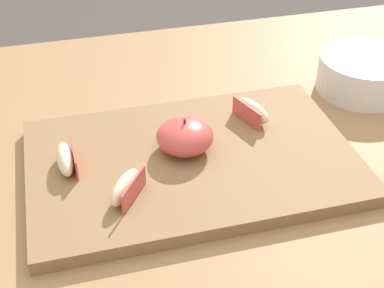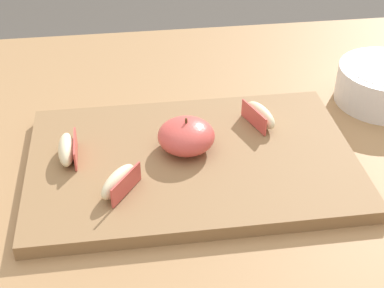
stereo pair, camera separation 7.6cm
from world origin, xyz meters
TOP-DOWN VIEW (x-y plane):
  - dining_table at (0.00, 0.00)m, footprint 1.48×0.90m
  - cutting_board at (0.03, -0.02)m, footprint 0.46×0.29m
  - apple_half_skin_up at (0.03, 0.00)m, footprint 0.08×0.08m
  - apple_wedge_middle at (-0.14, 0.00)m, footprint 0.03×0.07m
  - apple_wedge_back at (0.14, 0.05)m, footprint 0.05×0.07m
  - apple_wedge_near_knife at (-0.07, -0.08)m, footprint 0.06×0.07m

SIDE VIEW (x-z plane):
  - dining_table at x=0.00m, z-range 0.29..1.07m
  - cutting_board at x=0.03m, z-range 0.78..0.80m
  - apple_wedge_middle at x=-0.14m, z-range 0.80..0.83m
  - apple_wedge_back at x=0.14m, z-range 0.80..0.83m
  - apple_wedge_near_knife at x=-0.07m, z-range 0.80..0.83m
  - apple_half_skin_up at x=0.03m, z-range 0.79..0.84m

